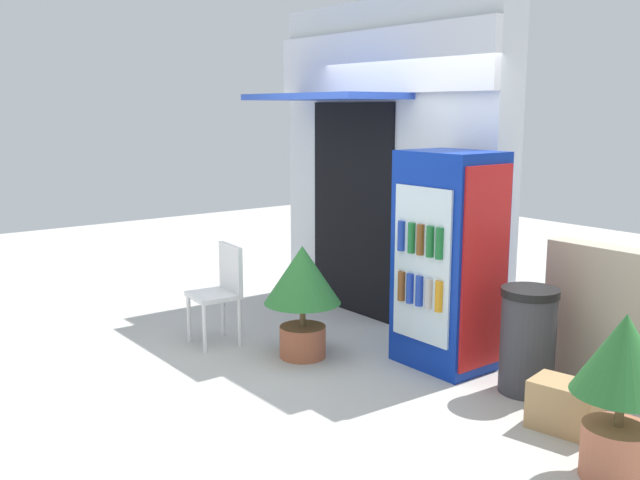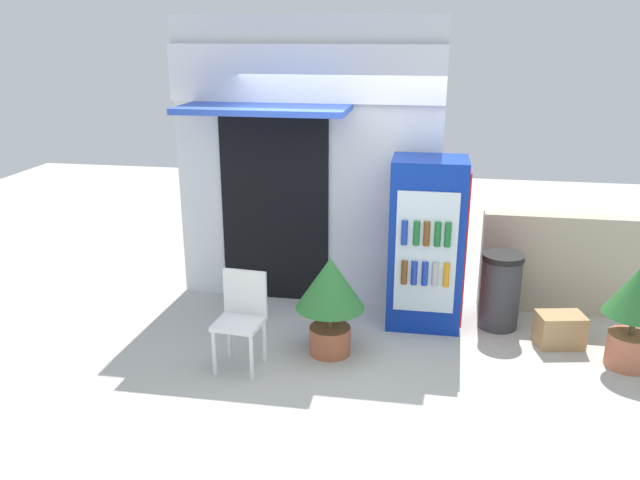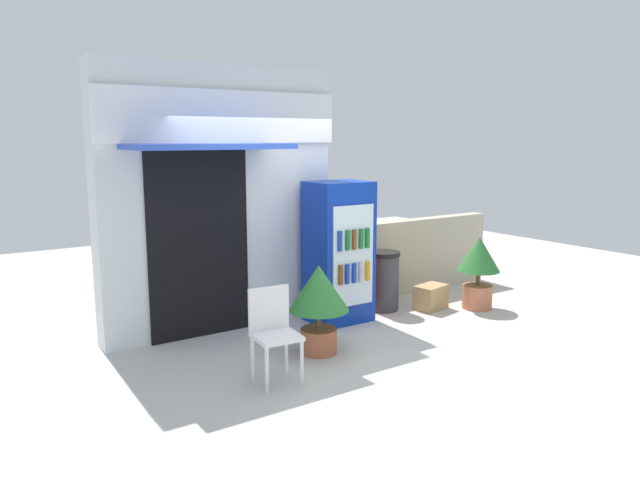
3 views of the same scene
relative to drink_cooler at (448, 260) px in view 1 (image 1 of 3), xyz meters
The scene contains 8 objects.
ground 1.42m from the drink_cooler, 132.63° to the right, with size 16.00×16.00×0.00m, color beige.
storefront_building 1.62m from the drink_cooler, 157.87° to the left, with size 2.88×1.11×3.08m.
drink_cooler is the anchor object (origin of this frame).
plastic_chair 2.02m from the drink_cooler, 144.06° to the right, with size 0.44×0.42×0.88m.
potted_plant_near_shop 1.22m from the drink_cooler, 136.45° to the right, with size 0.65×0.65×0.96m.
potted_plant_curbside 1.97m from the drink_cooler, 18.25° to the right, with size 0.56×0.56×0.97m.
trash_bin 0.90m from the drink_cooler, ahead, with size 0.42×0.42×0.79m.
cardboard_box 1.52m from the drink_cooler, 12.48° to the right, with size 0.43×0.29×0.32m, color tan.
Camera 1 is at (4.56, -3.41, 2.08)m, focal length 40.06 mm.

